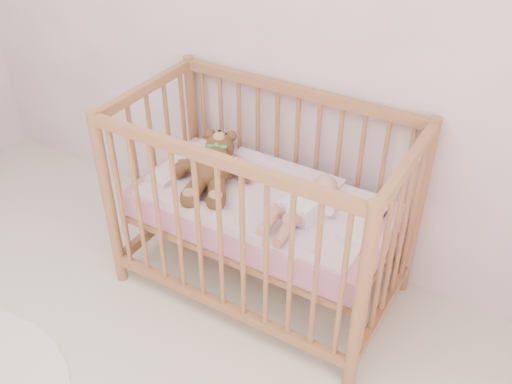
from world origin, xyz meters
The scene contains 5 objects.
crib centered at (0.27, 1.60, 0.50)m, with size 1.36×0.76×1.00m, color #9E6E43, non-canonical shape.
mattress centered at (0.27, 1.60, 0.49)m, with size 1.22×0.62×0.13m, color pink.
blanket centered at (0.27, 1.60, 0.56)m, with size 1.10×0.58×0.06m, color #EBA1BF, non-canonical shape.
baby centered at (0.51, 1.58, 0.64)m, with size 0.26×0.54×0.13m, color white, non-canonical shape.
teddy_bear centered at (0.01, 1.58, 0.65)m, with size 0.41×0.59×0.16m, color brown, non-canonical shape.
Camera 1 is at (1.36, -0.28, 2.15)m, focal length 40.00 mm.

